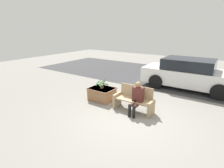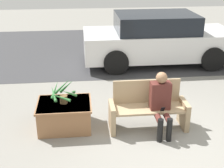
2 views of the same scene
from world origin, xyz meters
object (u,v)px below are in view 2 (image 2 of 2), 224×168
person_seated (161,101)px  parked_car (158,39)px  potted_plant (63,93)px  bench (148,108)px  planter_box (65,114)px

person_seated → parked_car: 4.10m
person_seated → potted_plant: bearing=169.6°
bench → planter_box: size_ratio=1.44×
bench → parked_car: size_ratio=0.33×
bench → potted_plant: (-1.60, 0.14, 0.32)m
parked_car → bench: bearing=-106.1°
potted_plant → bench: bearing=-4.8°
person_seated → planter_box: 1.86m
planter_box → person_seated: bearing=-10.6°
person_seated → parked_car: (0.90, 4.00, 0.11)m
planter_box → potted_plant: (-0.00, -0.01, 0.45)m
bench → planter_box: (-1.60, 0.14, -0.13)m
planter_box → bench: bearing=-5.0°
bench → planter_box: bench is taller
bench → planter_box: 1.61m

